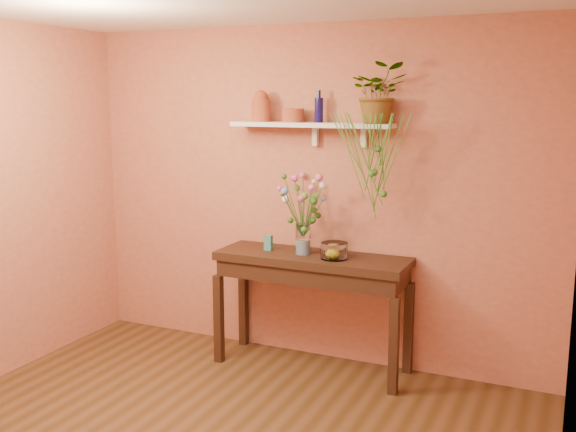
{
  "coord_description": "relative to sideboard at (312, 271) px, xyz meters",
  "views": [
    {
      "loc": [
        2.0,
        -2.87,
        2.13
      ],
      "look_at": [
        0.0,
        1.55,
        1.25
      ],
      "focal_mm": 40.96,
      "sensor_mm": 36.0,
      "label": 1
    }
  ],
  "objects": [
    {
      "name": "glass_vase",
      "position": [
        -0.07,
        -0.01,
        0.24
      ],
      "size": [
        0.12,
        0.12,
        0.24
      ],
      "color": "white",
      "rests_on": "sideboard"
    },
    {
      "name": "wall_shelf",
      "position": [
        -0.06,
        0.14,
        1.13
      ],
      "size": [
        1.3,
        0.24,
        0.19
      ],
      "color": "white",
      "rests_on": "room"
    },
    {
      "name": "lemon",
      "position": [
        0.2,
        -0.06,
        0.18
      ],
      "size": [
        0.08,
        0.08,
        0.08
      ],
      "primitive_type": "sphere",
      "color": "yellow",
      "rests_on": "glass_bowl"
    },
    {
      "name": "blue_bottle",
      "position": [
        -0.02,
        0.16,
        1.25
      ],
      "size": [
        0.07,
        0.07,
        0.25
      ],
      "color": "#110C44",
      "rests_on": "wall_shelf"
    },
    {
      "name": "carton",
      "position": [
        -0.38,
        0.0,
        0.2
      ],
      "size": [
        0.06,
        0.05,
        0.12
      ],
      "primitive_type": "cube",
      "rotation": [
        0.0,
        0.0,
        0.03
      ],
      "color": "#2C6886",
      "rests_on": "sideboard"
    },
    {
      "name": "terracotta_jug",
      "position": [
        -0.5,
        0.13,
        1.27
      ],
      "size": [
        0.19,
        0.19,
        0.25
      ],
      "color": "#A64928",
      "rests_on": "wall_shelf"
    },
    {
      "name": "bouquet",
      "position": [
        -0.07,
        0.0,
        0.58
      ],
      "size": [
        0.4,
        0.47,
        0.5
      ],
      "color": "#386B28",
      "rests_on": "glass_vase"
    },
    {
      "name": "glass_bowl",
      "position": [
        0.2,
        -0.05,
        0.19
      ],
      "size": [
        0.21,
        0.21,
        0.12
      ],
      "color": "white",
      "rests_on": "sideboard"
    },
    {
      "name": "terracotta_pot",
      "position": [
        -0.23,
        0.14,
        1.2
      ],
      "size": [
        0.2,
        0.2,
        0.11
      ],
      "primitive_type": "cylinder",
      "rotation": [
        0.0,
        0.0,
        0.18
      ],
      "color": "#A64928",
      "rests_on": "wall_shelf"
    },
    {
      "name": "spider_plant",
      "position": [
        0.46,
        0.14,
        1.37
      ],
      "size": [
        0.49,
        0.46,
        0.44
      ],
      "primitive_type": "imported",
      "rotation": [
        0.0,
        0.0,
        0.34
      ],
      "color": "#2F6D1F",
      "rests_on": "wall_shelf"
    },
    {
      "name": "sideboard",
      "position": [
        0.0,
        0.0,
        0.0
      ],
      "size": [
        1.52,
        0.49,
        0.92
      ],
      "color": "#321D12",
      "rests_on": "ground"
    },
    {
      "name": "plant_fronds",
      "position": [
        0.49,
        -0.02,
        0.88
      ],
      "size": [
        0.59,
        0.28,
        0.78
      ],
      "color": "#2F6D1F",
      "rests_on": "wall_shelf"
    },
    {
      "name": "room",
      "position": [
        -0.12,
        -1.74,
        0.56
      ],
      "size": [
        4.04,
        4.04,
        2.7
      ],
      "color": "#53361D",
      "rests_on": "ground"
    }
  ]
}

